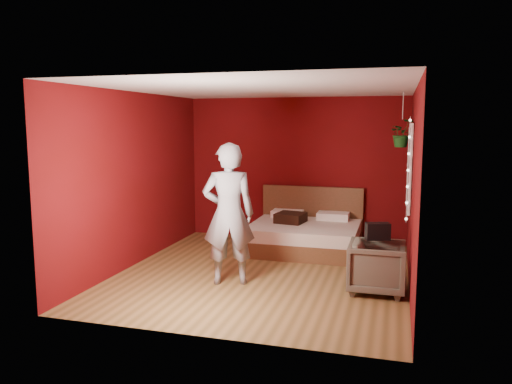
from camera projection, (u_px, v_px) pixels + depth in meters
name	position (u px, v px, depth m)	size (l,w,h in m)	color
floor	(263.00, 273.00, 7.16)	(4.50, 4.50, 0.00)	olive
room_walls	(264.00, 156.00, 6.93)	(4.04, 4.54, 2.62)	#5C090D
window	(409.00, 167.00, 7.28)	(0.05, 0.97, 1.27)	white
fairy_lights	(408.00, 170.00, 6.78)	(0.04, 0.04, 1.45)	silver
bed	(305.00, 234.00, 8.47)	(1.82, 1.55, 1.00)	brown
person	(229.00, 214.00, 6.59)	(0.69, 0.45, 1.89)	gray
armchair	(377.00, 267.00, 6.32)	(0.69, 0.71, 0.65)	#555043
handbag	(378.00, 231.00, 6.40)	(0.30, 0.15, 0.22)	black
throw_pillow	(291.00, 218.00, 8.51)	(0.46, 0.46, 0.16)	black
hanging_plant	(402.00, 133.00, 7.49)	(0.48, 0.45, 0.82)	silver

